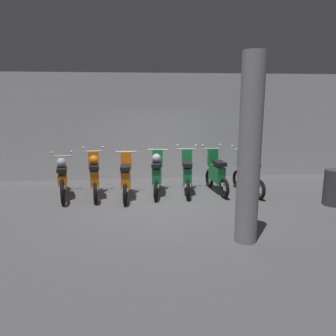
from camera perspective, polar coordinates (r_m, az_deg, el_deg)
The scene contains 11 objects.
ground_plane at distance 8.35m, azimuth -1.48°, elevation -6.03°, with size 80.00×80.00×0.00m, color #4C4C4F.
back_wall at distance 10.80m, azimuth -2.75°, elevation 7.10°, with size 16.00×0.30×3.34m, color #ADADB2.
motorbike_slot_0 at distance 9.14m, azimuth -17.65°, elevation -1.58°, with size 0.60×1.94×1.15m.
motorbike_slot_1 at distance 8.95m, azimuth -12.54°, elevation -1.31°, with size 0.59×1.68×1.29m.
motorbike_slot_2 at distance 8.72m, azimuth -7.22°, elevation -1.75°, with size 0.56×1.68×1.18m.
motorbike_slot_3 at distance 8.99m, azimuth -1.90°, elevation -0.99°, with size 0.56×1.68×1.18m.
motorbike_slot_4 at distance 9.12m, azimuth 3.30°, elevation -1.06°, with size 0.59×1.68×1.29m.
motorbike_slot_5 at distance 9.29m, azimuth 8.27°, elevation -0.92°, with size 0.59×1.68×1.29m.
motorbike_slot_6 at distance 9.34m, azimuth 13.48°, elevation -1.06°, with size 0.58×1.67×1.29m.
support_pillar at distance 5.94m, azimuth 13.83°, elevation 2.86°, with size 0.40×0.40×3.34m, color gray.
trash_bin at distance 9.05m, azimuth 26.60°, elevation -2.99°, with size 0.49×0.49×0.88m, color #38383D.
Camera 1 is at (-0.63, -7.92, 2.57)m, focal length 35.51 mm.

